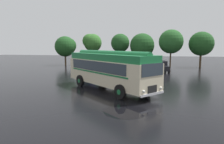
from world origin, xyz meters
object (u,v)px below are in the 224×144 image
object	(u,v)px
vintage_bus	(109,69)
box_van	(88,62)
car_mid_right	(144,66)
car_mid_left	(126,66)
car_near_left	(107,66)
car_far_right	(161,66)

from	to	relation	value
vintage_bus	box_van	bearing A→B (deg)	114.44
car_mid_right	car_mid_left	bearing A→B (deg)	-167.74
car_mid_left	car_mid_right	size ratio (longest dim) A/B	0.97
car_near_left	car_mid_right	xyz separation A→B (m)	(5.64, 1.05, 0.00)
vintage_bus	car_mid_right	size ratio (longest dim) A/B	2.09
car_mid_right	box_van	bearing A→B (deg)	-176.35
car_mid_left	box_van	world-z (taller)	box_van
box_van	car_mid_left	bearing A→B (deg)	-0.29
vintage_bus	car_near_left	distance (m)	13.44
car_near_left	car_far_right	size ratio (longest dim) A/B	1.01
car_mid_left	car_far_right	distance (m)	5.34
car_near_left	box_van	distance (m)	3.25
vintage_bus	car_mid_left	bearing A→B (deg)	90.31
vintage_bus	car_mid_left	distance (m)	13.56
car_mid_left	car_mid_right	xyz separation A→B (m)	(2.73, 0.59, 0.00)
car_mid_left	vintage_bus	bearing A→B (deg)	-89.69
car_near_left	car_mid_left	size ratio (longest dim) A/B	1.04
car_mid_left	box_van	bearing A→B (deg)	179.71
car_near_left	car_mid_right	world-z (taller)	same
car_mid_left	box_van	distance (m)	6.11
vintage_bus	box_van	size ratio (longest dim) A/B	1.56
vintage_bus	car_far_right	size ratio (longest dim) A/B	2.10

